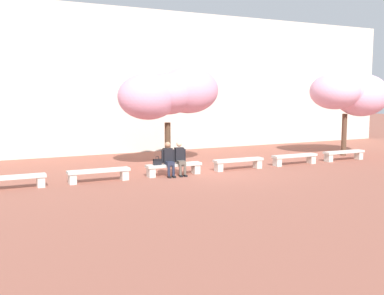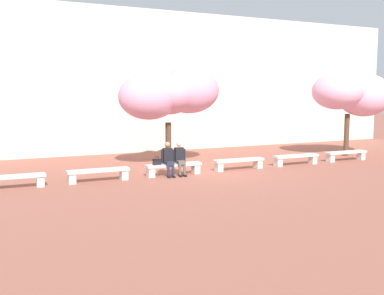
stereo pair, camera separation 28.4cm
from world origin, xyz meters
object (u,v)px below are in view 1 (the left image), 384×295
at_px(stone_bench_west_end, 11,180).
at_px(stone_bench_near_west, 99,173).
at_px(handbag, 157,162).
at_px(stone_bench_near_east, 238,162).
at_px(stone_bench_east_end, 295,158).
at_px(stone_bench_center, 174,167).
at_px(person_seated_left, 169,158).
at_px(stone_bench_far_east, 344,154).
at_px(person_seated_right, 180,157).
at_px(cherry_tree_main, 169,94).
at_px(cherry_tree_secondary, 349,93).

distance_m(stone_bench_west_end, stone_bench_near_west, 2.89).
xyz_separation_m(stone_bench_near_west, handbag, (2.20, -0.02, 0.27)).
xyz_separation_m(stone_bench_near_west, stone_bench_near_east, (5.78, 0.00, 0.00)).
bearing_deg(stone_bench_near_east, stone_bench_east_end, 0.00).
height_order(stone_bench_west_end, stone_bench_near_west, same).
distance_m(stone_bench_center, person_seated_left, 0.46).
relative_size(stone_bench_near_west, person_seated_left, 1.70).
bearing_deg(stone_bench_far_east, person_seated_right, -179.64).
distance_m(stone_bench_near_west, cherry_tree_main, 5.08).
bearing_deg(person_seated_left, stone_bench_west_end, 179.45).
bearing_deg(stone_bench_center, stone_bench_west_end, 180.00).
xyz_separation_m(person_seated_left, handbag, (-0.44, 0.03, -0.12)).
xyz_separation_m(stone_bench_near_west, person_seated_left, (2.64, -0.05, 0.38)).
distance_m(person_seated_left, person_seated_right, 0.48).
bearing_deg(cherry_tree_main, person_seated_left, -114.50).
height_order(stone_bench_east_end, handbag, handbag).
relative_size(stone_bench_near_east, person_seated_right, 1.70).
bearing_deg(stone_bench_near_west, person_seated_left, -1.15).
distance_m(stone_bench_east_end, handbag, 6.47).
xyz_separation_m(stone_bench_west_end, person_seated_left, (5.53, -0.05, 0.38)).
relative_size(stone_bench_far_east, person_seated_left, 1.70).
xyz_separation_m(stone_bench_near_east, stone_bench_east_end, (2.89, 0.00, 0.00)).
height_order(stone_bench_west_end, stone_bench_far_east, same).
bearing_deg(stone_bench_near_east, stone_bench_far_east, -0.00).
xyz_separation_m(stone_bench_near_west, stone_bench_east_end, (8.67, 0.00, 0.00)).
relative_size(stone_bench_near_east, handbag, 6.47).
xyz_separation_m(stone_bench_far_east, cherry_tree_main, (-7.90, 2.17, 2.78)).
relative_size(stone_bench_east_end, stone_bench_far_east, 1.00).
bearing_deg(stone_bench_near_west, handbag, -0.48).
distance_m(stone_bench_near_west, stone_bench_center, 2.89).
xyz_separation_m(stone_bench_east_end, person_seated_left, (-6.02, -0.05, 0.38)).
xyz_separation_m(person_seated_left, person_seated_right, (0.48, 0.00, 0.00)).
relative_size(stone_bench_west_end, person_seated_right, 1.70).
height_order(stone_bench_near_east, cherry_tree_secondary, cherry_tree_secondary).
bearing_deg(stone_bench_center, cherry_tree_secondary, 6.71).
relative_size(stone_bench_west_end, stone_bench_far_east, 1.00).
distance_m(stone_bench_center, cherry_tree_main, 3.61).
distance_m(stone_bench_far_east, person_seated_left, 8.92).
xyz_separation_m(stone_bench_near_east, cherry_tree_main, (-2.12, 2.17, 2.78)).
bearing_deg(stone_bench_far_east, handbag, -179.89).
bearing_deg(person_seated_right, stone_bench_center, 167.01).
bearing_deg(stone_bench_center, handbag, -178.45).
relative_size(stone_bench_near_east, stone_bench_far_east, 1.00).
height_order(person_seated_right, cherry_tree_secondary, cherry_tree_secondary).
distance_m(stone_bench_east_end, stone_bench_far_east, 2.89).
height_order(stone_bench_center, person_seated_right, person_seated_right).
bearing_deg(stone_bench_east_end, stone_bench_far_east, -0.00).
relative_size(stone_bench_west_end, person_seated_left, 1.70).
bearing_deg(cherry_tree_main, stone_bench_far_east, -15.36).
relative_size(handbag, cherry_tree_main, 0.08).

